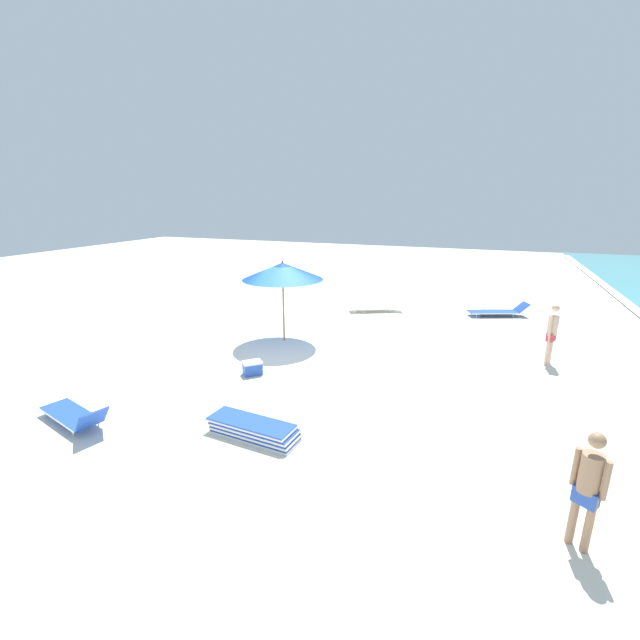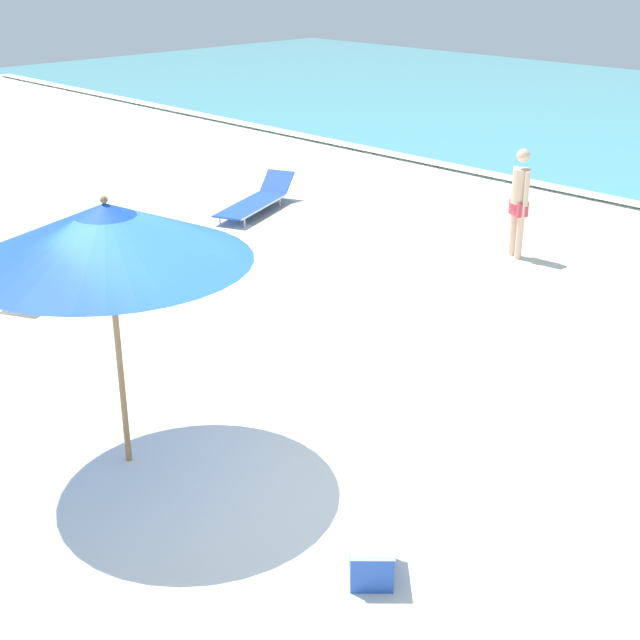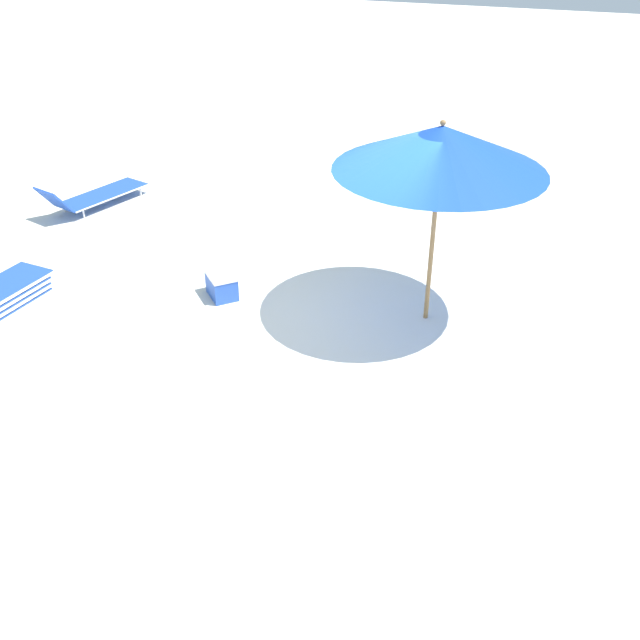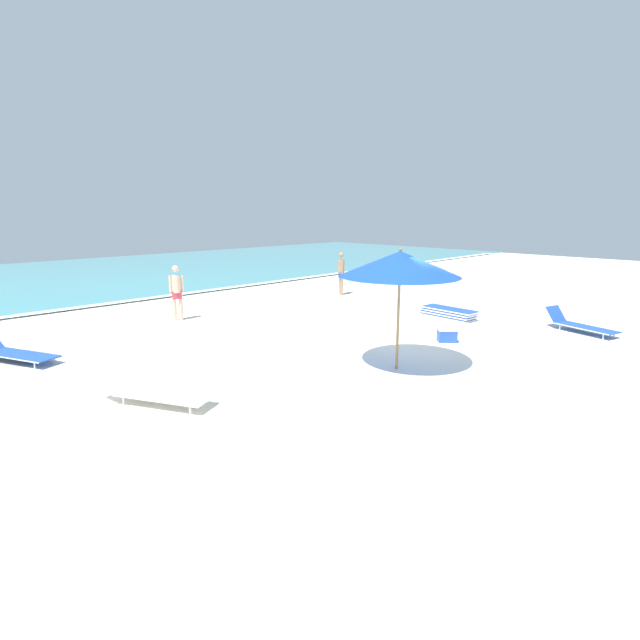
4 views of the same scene
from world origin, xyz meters
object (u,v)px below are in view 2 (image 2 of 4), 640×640
(beach_umbrella, at_px, (107,233))
(sun_lounger_beside_umbrella, at_px, (256,201))
(beachgoer_wading_adult, at_px, (520,197))
(sun_lounger_near_water_left, at_px, (59,274))
(cooler_box, at_px, (371,555))

(beach_umbrella, distance_m, sun_lounger_beside_umbrella, 9.13)
(sun_lounger_beside_umbrella, distance_m, beachgoer_wading_adult, 5.19)
(beach_umbrella, height_order, sun_lounger_near_water_left, beach_umbrella)
(beachgoer_wading_adult, relative_size, cooler_box, 2.93)
(sun_lounger_near_water_left, relative_size, cooler_box, 3.79)
(sun_lounger_near_water_left, xyz_separation_m, cooler_box, (7.63, -1.56, -0.02))
(sun_lounger_beside_umbrella, bearing_deg, beachgoer_wading_adult, -8.08)
(beach_umbrella, relative_size, beachgoer_wading_adult, 1.52)
(beach_umbrella, xyz_separation_m, beachgoer_wading_adult, (-0.84, 7.95, -1.34))
(sun_lounger_beside_umbrella, relative_size, sun_lounger_near_water_left, 1.04)
(beachgoer_wading_adult, xyz_separation_m, cooler_box, (3.68, -7.54, -0.81))
(cooler_box, bearing_deg, sun_lounger_near_water_left, -146.45)
(beach_umbrella, height_order, beachgoer_wading_adult, beach_umbrella)
(beach_umbrella, distance_m, beachgoer_wading_adult, 8.11)
(beach_umbrella, relative_size, cooler_box, 4.44)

